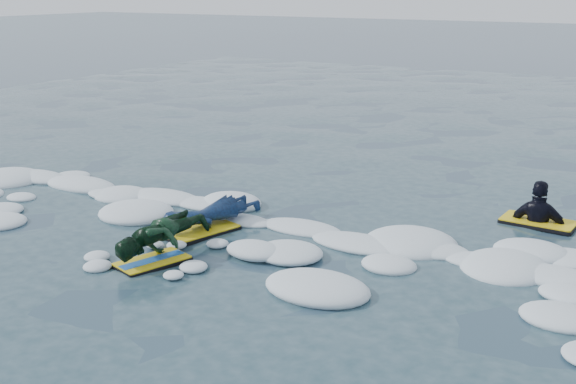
# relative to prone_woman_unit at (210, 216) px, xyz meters

# --- Properties ---
(ground) EXTENTS (120.00, 120.00, 0.00)m
(ground) POSITION_rel_prone_woman_unit_xyz_m (1.09, -0.94, -0.20)
(ground) COLOR #19263E
(ground) RESTS_ON ground
(foam_band) EXTENTS (12.00, 3.10, 0.30)m
(foam_band) POSITION_rel_prone_woman_unit_xyz_m (1.09, 0.10, -0.20)
(foam_band) COLOR white
(foam_band) RESTS_ON ground
(prone_woman_unit) EXTENTS (0.91, 1.60, 0.39)m
(prone_woman_unit) POSITION_rel_prone_woman_unit_xyz_m (0.00, 0.00, 0.00)
(prone_woman_unit) COLOR black
(prone_woman_unit) RESTS_ON ground
(prone_child_unit) EXTENTS (0.78, 1.37, 0.51)m
(prone_child_unit) POSITION_rel_prone_woman_unit_xyz_m (0.16, -1.21, 0.06)
(prone_child_unit) COLOR black
(prone_child_unit) RESTS_ON ground
(waiting_rider_unit) EXTENTS (1.02, 0.61, 1.49)m
(waiting_rider_unit) POSITION_rel_prone_woman_unit_xyz_m (3.83, 2.43, -0.30)
(waiting_rider_unit) COLOR black
(waiting_rider_unit) RESTS_ON ground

